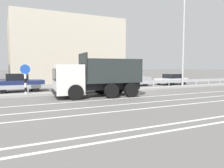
{
  "coord_description": "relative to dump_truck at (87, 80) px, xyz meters",
  "views": [
    {
      "loc": [
        -9.94,
        -15.58,
        2.2
      ],
      "look_at": [
        -1.87,
        0.71,
        0.78
      ],
      "focal_mm": 35.0,
      "sensor_mm": 36.0,
      "label": 1
    }
  ],
  "objects": [
    {
      "name": "ground_plane",
      "position": [
        4.49,
        0.47,
        -1.22
      ],
      "size": [
        320.0,
        320.0,
        0.0
      ],
      "primitive_type": "plane",
      "color": "#605E5B"
    },
    {
      "name": "lane_strip_0",
      "position": [
        0.82,
        -1.88,
        -1.22
      ],
      "size": [
        70.8,
        0.16,
        0.01
      ],
      "primitive_type": "cube",
      "color": "silver",
      "rests_on": "ground_plane"
    },
    {
      "name": "lane_strip_1",
      "position": [
        0.82,
        -4.03,
        -1.22
      ],
      "size": [
        70.8,
        0.16,
        0.01
      ],
      "primitive_type": "cube",
      "color": "silver",
      "rests_on": "ground_plane"
    },
    {
      "name": "lane_strip_2",
      "position": [
        0.82,
        -5.64,
        -1.22
      ],
      "size": [
        70.8,
        0.16,
        0.01
      ],
      "primitive_type": "cube",
      "color": "silver",
      "rests_on": "ground_plane"
    },
    {
      "name": "lane_strip_3",
      "position": [
        0.82,
        -9.39,
        -1.22
      ],
      "size": [
        70.8,
        0.16,
        0.01
      ],
      "primitive_type": "cube",
      "color": "silver",
      "rests_on": "ground_plane"
    },
    {
      "name": "lane_strip_4",
      "position": [
        0.82,
        -8.7,
        -1.22
      ],
      "size": [
        70.8,
        0.16,
        0.01
      ],
      "primitive_type": "cube",
      "color": "silver",
      "rests_on": "ground_plane"
    },
    {
      "name": "median_island",
      "position": [
        4.49,
        2.45,
        -1.13
      ],
      "size": [
        38.94,
        1.1,
        0.18
      ],
      "primitive_type": "cube",
      "color": "gray",
      "rests_on": "ground_plane"
    },
    {
      "name": "median_guardrail",
      "position": [
        4.49,
        3.43,
        -0.65
      ],
      "size": [
        70.8,
        0.09,
        0.78
      ],
      "color": "#9EA0A5",
      "rests_on": "ground_plane"
    },
    {
      "name": "dump_truck",
      "position": [
        0.0,
        0.0,
        0.0
      ],
      "size": [
        6.6,
        3.29,
        3.19
      ],
      "rotation": [
        0.0,
        0.0,
        1.47
      ],
      "color": "silver",
      "rests_on": "ground_plane"
    },
    {
      "name": "median_road_sign",
      "position": [
        -4.02,
        2.45,
        0.08
      ],
      "size": [
        0.79,
        0.16,
        2.43
      ],
      "color": "white",
      "rests_on": "ground_plane"
    },
    {
      "name": "street_lamp_1",
      "position": [
        11.65,
        2.23,
        4.36
      ],
      "size": [
        0.71,
        2.49,
        10.11
      ],
      "color": "#ADADB2",
      "rests_on": "ground_plane"
    },
    {
      "name": "parked_car_3",
      "position": [
        -4.37,
        5.94,
        -0.42
      ],
      "size": [
        4.31,
        2.07,
        1.63
      ],
      "rotation": [
        0.0,
        0.0,
        -1.54
      ],
      "color": "navy",
      "rests_on": "ground_plane"
    },
    {
      "name": "parked_car_4",
      "position": [
        1.08,
        5.93,
        -0.46
      ],
      "size": [
        4.21,
        2.29,
        1.49
      ],
      "rotation": [
        0.0,
        0.0,
        -1.49
      ],
      "color": "#B27A14",
      "rests_on": "ground_plane"
    },
    {
      "name": "parked_car_5",
      "position": [
        7.51,
        6.33,
        -0.42
      ],
      "size": [
        4.78,
        2.05,
        1.6
      ],
      "rotation": [
        0.0,
        0.0,
        -1.52
      ],
      "color": "#A3A3A8",
      "rests_on": "ground_plane"
    },
    {
      "name": "parked_car_6",
      "position": [
        13.35,
        6.04,
        -0.54
      ],
      "size": [
        4.17,
        2.24,
        1.34
      ],
      "rotation": [
        0.0,
        0.0,
        1.65
      ],
      "color": "silver",
      "rests_on": "ground_plane"
    },
    {
      "name": "background_building_1",
      "position": [
        2.47,
        17.45,
        3.16
      ],
      "size": [
        14.48,
        12.41,
        8.77
      ],
      "primitive_type": "cube",
      "color": "beige",
      "rests_on": "ground_plane"
    }
  ]
}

